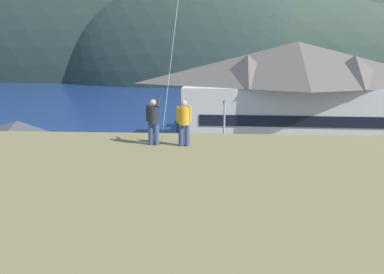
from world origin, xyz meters
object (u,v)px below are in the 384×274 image
at_px(storage_shed_near_lot, 20,152).
at_px(moored_boat_wharfside, 188,121).
at_px(parked_car_back_row_left, 16,212).
at_px(person_kite_flyer, 153,120).
at_px(parked_car_front_row_red, 97,182).
at_px(person_companion, 184,122).
at_px(parked_car_lone_by_shed, 163,218).
at_px(moored_boat_outer_mooring, 240,123).
at_px(harbor_lodge, 296,93).
at_px(parking_light_pole, 224,134).
at_px(wharf_dock, 213,124).
at_px(parked_car_front_row_end, 367,189).
at_px(parked_car_front_row_silver, 181,179).

xyz_separation_m(storage_shed_near_lot, moored_boat_wharfside, (11.66, 24.77, -2.00)).
relative_size(parked_car_back_row_left, person_kite_flyer, 2.32).
distance_m(parked_car_front_row_red, person_kite_flyer, 15.64).
bearing_deg(moored_boat_wharfside, person_companion, -86.39).
height_order(parked_car_lone_by_shed, person_kite_flyer, person_kite_flyer).
xyz_separation_m(storage_shed_near_lot, moored_boat_outer_mooring, (18.89, 23.67, -2.00)).
height_order(moored_boat_wharfside, parked_car_front_row_red, moored_boat_wharfside).
distance_m(harbor_lodge, moored_boat_outer_mooring, 12.56).
relative_size(moored_boat_outer_mooring, person_companion, 4.86).
height_order(parking_light_pole, person_companion, person_companion).
bearing_deg(harbor_lodge, parking_light_pole, -125.58).
bearing_deg(person_kite_flyer, parking_light_pole, 79.55).
height_order(moored_boat_wharfside, person_companion, person_companion).
relative_size(storage_shed_near_lot, parked_car_lone_by_shed, 1.96).
relative_size(harbor_lodge, person_kite_flyer, 13.73).
height_order(wharf_dock, moored_boat_wharfside, moored_boat_wharfside).
relative_size(moored_boat_wharfside, parked_car_front_row_end, 1.79).
relative_size(wharf_dock, parking_light_pole, 1.71).
relative_size(wharf_dock, person_companion, 6.35).
xyz_separation_m(parked_car_front_row_silver, person_kite_flyer, (0.13, -13.51, 7.01)).
bearing_deg(person_companion, parked_car_front_row_end, 45.64).
relative_size(harbor_lodge, person_companion, 14.65).
relative_size(parked_car_front_row_red, person_kite_flyer, 2.35).
relative_size(moored_boat_outer_mooring, parked_car_back_row_left, 1.96).
xyz_separation_m(parked_car_lone_by_shed, parked_car_front_row_silver, (0.47, 6.91, 0.00)).
bearing_deg(moored_boat_wharfside, parked_car_lone_by_shed, -88.75).
bearing_deg(parked_car_front_row_end, storage_shed_near_lot, 174.68).
relative_size(parked_car_lone_by_shed, parked_car_front_row_end, 1.02).
bearing_deg(moored_boat_outer_mooring, parked_car_front_row_silver, -103.75).
relative_size(storage_shed_near_lot, parked_car_back_row_left, 1.98).
bearing_deg(parked_car_front_row_red, moored_boat_wharfside, 79.49).
bearing_deg(storage_shed_near_lot, person_kite_flyer, -48.24).
xyz_separation_m(moored_boat_outer_mooring, parking_light_pole, (-2.78, -21.21, 3.13)).
relative_size(parked_car_lone_by_shed, person_companion, 2.50).
bearing_deg(person_companion, parked_car_back_row_left, 146.99).
bearing_deg(wharf_dock, parked_car_front_row_red, -107.39).
relative_size(moored_boat_wharfside, parked_car_lone_by_shed, 1.74).
distance_m(harbor_lodge, parked_car_back_row_left, 30.05).
height_order(moored_boat_wharfside, parked_car_back_row_left, moored_boat_wharfside).
distance_m(harbor_lodge, storage_shed_near_lot, 27.82).
relative_size(parked_car_front_row_silver, parking_light_pole, 0.67).
bearing_deg(moored_boat_outer_mooring, wharf_dock, 157.33).
distance_m(moored_boat_outer_mooring, parked_car_back_row_left, 34.96).
xyz_separation_m(parked_car_front_row_end, person_kite_flyer, (-13.12, -12.11, 7.01)).
bearing_deg(moored_boat_outer_mooring, person_kite_flyer, -98.80).
bearing_deg(person_companion, moored_boat_wharfside, 93.61).
height_order(harbor_lodge, person_kite_flyer, harbor_lodge).
height_order(moored_boat_outer_mooring, parked_car_back_row_left, moored_boat_outer_mooring).
bearing_deg(harbor_lodge, wharf_dock, 127.19).
bearing_deg(storage_shed_near_lot, person_companion, -46.01).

